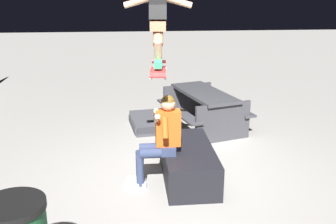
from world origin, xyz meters
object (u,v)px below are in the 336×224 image
object	(u,v)px
skateboard	(158,70)
picnic_table_back	(204,104)
skater_airborne	(158,16)
kicker_ramp	(151,125)
person_sitting_on_ledge	(160,136)
ledge_box_main	(188,162)

from	to	relation	value
skateboard	picnic_table_back	bearing A→B (deg)	-25.08
skater_airborne	kicker_ramp	xyz separation A→B (m)	(2.28, 0.00, -2.30)
person_sitting_on_ledge	skateboard	distance (m)	0.93
skateboard	skater_airborne	distance (m)	0.69
ledge_box_main	person_sitting_on_ledge	world-z (taller)	person_sitting_on_ledge
ledge_box_main	skateboard	world-z (taller)	skateboard
person_sitting_on_ledge	skateboard	world-z (taller)	skateboard
ledge_box_main	skater_airborne	world-z (taller)	skater_airborne
ledge_box_main	skater_airborne	bearing A→B (deg)	99.16
picnic_table_back	skateboard	bearing A→B (deg)	154.92
person_sitting_on_ledge	ledge_box_main	bearing A→B (deg)	-68.13
picnic_table_back	ledge_box_main	bearing A→B (deg)	163.83
kicker_ramp	picnic_table_back	size ratio (longest dim) A/B	0.55
kicker_ramp	picnic_table_back	world-z (taller)	picnic_table_back
person_sitting_on_ledge	picnic_table_back	world-z (taller)	person_sitting_on_ledge
person_sitting_on_ledge	picnic_table_back	xyz separation A→B (m)	(2.27, -1.02, -0.23)
ledge_box_main	skateboard	bearing A→B (deg)	106.18
kicker_ramp	picnic_table_back	xyz separation A→B (m)	(-0.11, -1.04, 0.45)
person_sitting_on_ledge	kicker_ramp	bearing A→B (deg)	0.42
ledge_box_main	skateboard	distance (m)	1.49
ledge_box_main	picnic_table_back	xyz separation A→B (m)	(2.10, -0.61, 0.26)
ledge_box_main	skateboard	xyz separation A→B (m)	(-0.13, 0.43, 1.42)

